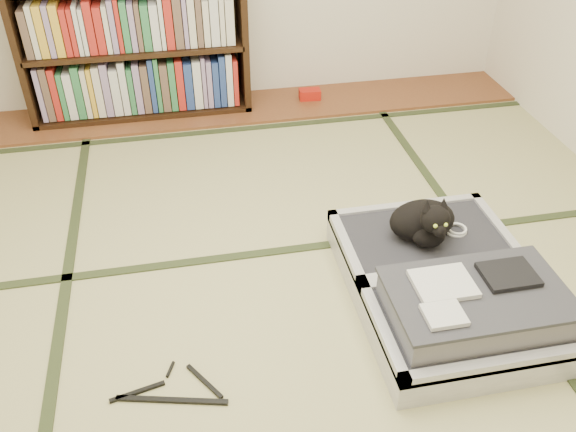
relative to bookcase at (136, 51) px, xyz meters
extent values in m
plane|color=#C1B981|center=(0.62, -2.07, -0.45)|extent=(4.50, 4.50, 0.00)
cube|color=brown|center=(0.62, -0.07, -0.44)|extent=(4.00, 0.50, 0.02)
cube|color=#B4190E|center=(1.16, -0.04, -0.40)|extent=(0.16, 0.10, 0.07)
cube|color=#2D381E|center=(-0.38, -2.07, -0.45)|extent=(0.05, 4.50, 0.01)
cube|color=#2D381E|center=(1.62, -2.07, -0.45)|extent=(0.05, 4.50, 0.01)
cube|color=#2D381E|center=(0.62, -1.67, -0.45)|extent=(4.00, 0.05, 0.01)
cube|color=#2D381E|center=(0.62, -0.37, -0.45)|extent=(4.00, 0.05, 0.01)
cube|color=black|center=(-0.70, 0.00, 0.02)|extent=(0.04, 0.33, 0.93)
cube|color=black|center=(0.70, 0.00, 0.02)|extent=(0.04, 0.33, 0.93)
cube|color=black|center=(0.00, 0.00, -0.42)|extent=(1.45, 0.33, 0.04)
cube|color=black|center=(0.00, 0.00, 0.02)|extent=(1.39, 0.33, 0.03)
cube|color=black|center=(0.00, 0.16, 0.02)|extent=(1.45, 0.02, 0.93)
cube|color=gray|center=(0.00, -0.02, -0.20)|extent=(1.30, 0.23, 0.39)
cube|color=gray|center=(0.00, -0.02, 0.21)|extent=(1.30, 0.23, 0.35)
cube|color=silver|center=(1.29, -2.40, -0.38)|extent=(0.80, 0.53, 0.14)
cube|color=#2E2E35|center=(1.29, -2.40, -0.35)|extent=(0.71, 0.45, 0.10)
cube|color=silver|center=(1.29, -2.65, -0.31)|extent=(0.80, 0.04, 0.05)
cube|color=silver|center=(1.29, -2.16, -0.31)|extent=(0.80, 0.04, 0.05)
cube|color=silver|center=(0.91, -2.40, -0.31)|extent=(0.04, 0.53, 0.05)
cube|color=silver|center=(1.67, -2.40, -0.31)|extent=(0.04, 0.53, 0.05)
cube|color=silver|center=(1.29, -1.87, -0.38)|extent=(0.80, 0.53, 0.14)
cube|color=#2E2E35|center=(1.29, -1.87, -0.35)|extent=(0.71, 0.45, 0.10)
cube|color=silver|center=(1.29, -2.12, -0.31)|extent=(0.80, 0.04, 0.05)
cube|color=silver|center=(1.29, -1.62, -0.31)|extent=(0.80, 0.04, 0.05)
cube|color=silver|center=(0.91, -1.87, -0.31)|extent=(0.04, 0.53, 0.05)
cube|color=silver|center=(1.67, -1.87, -0.31)|extent=(0.04, 0.53, 0.05)
cylinder|color=black|center=(1.29, -2.14, -0.30)|extent=(0.72, 0.03, 0.03)
cube|color=gray|center=(1.29, -2.40, -0.25)|extent=(0.68, 0.42, 0.14)
cube|color=#36353C|center=(1.29, -2.40, -0.17)|extent=(0.70, 0.44, 0.02)
cube|color=silver|center=(1.17, -2.35, -0.15)|extent=(0.23, 0.19, 0.02)
cube|color=black|center=(1.44, -2.35, -0.15)|extent=(0.21, 0.17, 0.02)
cube|color=silver|center=(1.10, -2.51, -0.15)|extent=(0.15, 0.13, 0.02)
cube|color=white|center=(1.06, -2.66, -0.38)|extent=(0.06, 0.01, 0.04)
cube|color=white|center=(1.19, -2.66, -0.39)|extent=(0.05, 0.01, 0.04)
cube|color=orange|center=(1.56, -2.66, -0.38)|extent=(0.05, 0.01, 0.04)
cube|color=#197F33|center=(1.49, -2.66, -0.35)|extent=(0.04, 0.01, 0.03)
ellipsoid|color=black|center=(1.27, -1.87, -0.20)|extent=(0.31, 0.20, 0.19)
ellipsoid|color=black|center=(1.27, -1.96, -0.22)|extent=(0.15, 0.11, 0.11)
ellipsoid|color=black|center=(1.27, -1.99, -0.11)|extent=(0.13, 0.12, 0.13)
sphere|color=black|center=(1.27, -2.05, -0.13)|extent=(0.06, 0.06, 0.06)
cone|color=black|center=(1.23, -1.97, -0.04)|extent=(0.05, 0.06, 0.06)
cone|color=black|center=(1.31, -1.97, -0.04)|extent=(0.05, 0.06, 0.06)
sphere|color=#A5BF33|center=(1.25, -2.05, -0.10)|extent=(0.02, 0.02, 0.02)
sphere|color=#A5BF33|center=(1.30, -2.05, -0.10)|extent=(0.02, 0.02, 0.02)
cylinder|color=black|center=(1.38, -1.77, -0.27)|extent=(0.19, 0.11, 0.03)
torus|color=white|center=(1.45, -1.87, -0.29)|extent=(0.11, 0.11, 0.01)
torus|color=white|center=(1.46, -1.87, -0.28)|extent=(0.09, 0.09, 0.01)
cube|color=black|center=(0.07, -2.46, -0.44)|extent=(0.42, 0.12, 0.01)
cube|color=black|center=(-0.05, -2.40, -0.44)|extent=(0.21, 0.06, 0.01)
cube|color=black|center=(0.20, -2.40, -0.44)|extent=(0.13, 0.19, 0.01)
cylinder|color=black|center=(0.07, -2.31, -0.44)|extent=(0.04, 0.07, 0.01)
camera|label=1|loc=(0.22, -3.97, 1.48)|focal=38.00mm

